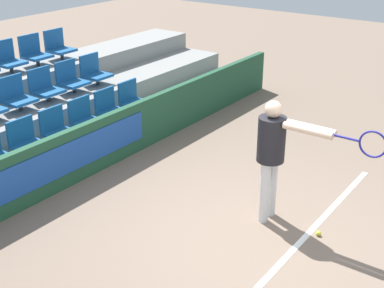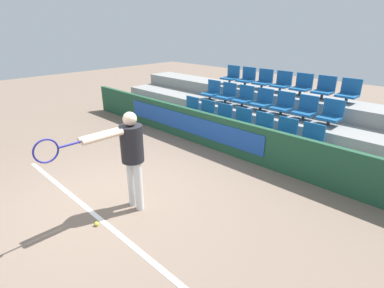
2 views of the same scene
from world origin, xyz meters
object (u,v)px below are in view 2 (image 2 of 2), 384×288
Objects in this scene: stadium_chair_0 at (190,108)px; stadium_chair_11 at (283,105)px; stadium_chair_17 at (282,83)px; stadium_chair_20 at (349,92)px; stadium_chair_13 at (331,114)px; stadium_chair_9 at (244,97)px; stadium_chair_2 at (222,116)px; stadium_chair_14 at (231,76)px; stadium_chair_19 at (324,89)px; stadium_chair_4 at (261,127)px; stadium_chair_7 at (212,91)px; stadium_chair_8 at (227,94)px; stadium_chair_12 at (306,109)px; stadium_chair_15 at (247,78)px; tennis_player at (129,151)px; stadium_chair_6 at (310,139)px; stadium_chair_1 at (205,112)px; tennis_ball at (96,224)px; stadium_chair_3 at (241,121)px; stadium_chair_18 at (302,86)px; stadium_chair_10 at (263,101)px; stadium_chair_16 at (263,80)px; stadium_chair_5 at (284,133)px.

stadium_chair_11 is (2.40, 0.95, 0.36)m from stadium_chair_0.
stadium_chair_20 is at bearing 0.00° from stadium_chair_17.
stadium_chair_9 is at bearing 180.00° from stadium_chair_13.
stadium_chair_14 is (-1.20, 1.90, 0.71)m from stadium_chair_2.
stadium_chair_2 is at bearing -133.37° from stadium_chair_19.
stadium_chair_7 is (-2.40, 0.95, 0.36)m from stadium_chair_4.
stadium_chair_9 is 1.00× the size of stadium_chair_11.
stadium_chair_8 and stadium_chair_12 have the same top height.
stadium_chair_15 is (0.00, 0.95, 0.36)m from stadium_chair_8.
stadium_chair_8 is 4.84m from tennis_player.
stadium_chair_20 reaches higher than stadium_chair_12.
stadium_chair_9 is at bearing 158.35° from stadium_chair_6.
stadium_chair_1 and stadium_chair_6 have the same top height.
stadium_chair_12 is 5.36m from tennis_ball.
stadium_chair_0 is at bearing 180.00° from stadium_chair_3.
stadium_chair_0 is 3.59m from stadium_chair_6.
stadium_chair_11 is (0.60, 0.95, 0.36)m from stadium_chair_3.
stadium_chair_12 is (3.00, 0.95, 0.36)m from stadium_chair_0.
stadium_chair_8 is at bearing 57.80° from stadium_chair_0.
tennis_ball is (1.65, -5.23, -0.93)m from stadium_chair_8.
stadium_chair_17 is 1.20m from stadium_chair_19.
stadium_chair_2 is 1.00× the size of stadium_chair_18.
stadium_chair_7 is 1.00× the size of stadium_chair_19.
stadium_chair_7 is at bearing 165.18° from stadium_chair_6.
stadium_chair_8 is at bearing 180.00° from stadium_chair_10.
stadium_chair_20 reaches higher than stadium_chair_13.
stadium_chair_0 is at bearing -133.37° from stadium_chair_17.
stadium_chair_11 is at bearing 38.45° from stadium_chair_2.
stadium_chair_7 is at bearing -165.18° from stadium_chair_20.
stadium_chair_10 is 0.35× the size of tennis_player.
stadium_chair_10 is 1.18m from stadium_chair_18.
stadium_chair_11 reaches higher than stadium_chair_6.
stadium_chair_11 is at bearing -27.89° from stadium_chair_15.
stadium_chair_19 is (1.80, 0.00, 0.00)m from stadium_chair_16.
stadium_chair_5 is 3.16m from stadium_chair_7.
stadium_chair_0 is 0.35× the size of tennis_player.
stadium_chair_9 is (-1.20, 0.95, 0.36)m from stadium_chair_4.
stadium_chair_6 is 4.13m from stadium_chair_14.
stadium_chair_4 is 1.00× the size of stadium_chair_15.
stadium_chair_18 is (1.20, 0.00, 0.00)m from stadium_chair_16.
stadium_chair_13 is 1.00× the size of stadium_chair_18.
stadium_chair_15 reaches higher than stadium_chair_8.
stadium_chair_8 is at bearing 110.39° from tennis_player.
stadium_chair_19 is (2.40, 1.90, 0.71)m from stadium_chair_1.
stadium_chair_18 is (-1.20, 1.90, 0.71)m from stadium_chair_6.
stadium_chair_13 is at bearing -90.00° from stadium_chair_20.
stadium_chair_17 reaches higher than stadium_chair_5.
stadium_chair_1 is 3.98m from tennis_player.
stadium_chair_15 and stadium_chair_17 have the same top height.
stadium_chair_4 is 1.00× the size of stadium_chair_18.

